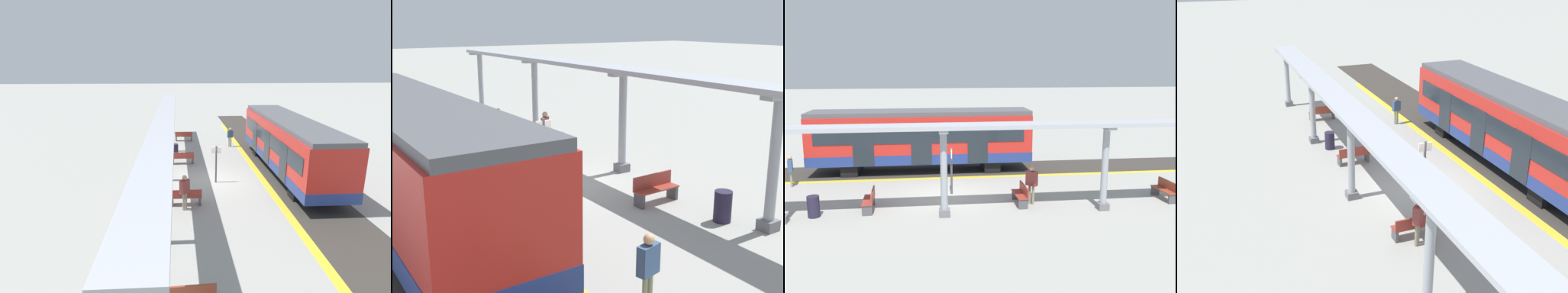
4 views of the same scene
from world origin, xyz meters
The scene contains 16 objects.
ground_plane centered at (0.00, 0.00, 0.00)m, with size 176.00×176.00×0.00m, color #999992.
tactile_edge_strip centered at (-3.02, 0.00, 0.00)m, with size 0.39×33.64×0.01m, color gold.
trackbed centered at (-4.82, 0.00, 0.00)m, with size 3.20×45.64×0.01m, color #38332D.
train_near_carriage centered at (-4.81, -1.18, 1.83)m, with size 2.65×12.26×3.48m.
canopy_pillar_second centered at (2.77, -6.47, 1.81)m, with size 1.10×0.44×3.57m.
canopy_pillar_third centered at (2.77, -0.19, 1.81)m, with size 1.10×0.44×3.57m.
canopy_pillar_fourth centered at (2.77, 6.46, 1.81)m, with size 1.10×0.44×3.57m.
canopy_pillar_fifth centered at (2.77, 13.09, 1.81)m, with size 1.10×0.44×3.57m.
canopy_beam centered at (2.77, -0.03, 3.65)m, with size 1.20×27.04×0.16m, color #A8AAB2.
bench_near_end centered at (1.65, 3.21, 0.44)m, with size 1.51×0.46×0.86m.
bench_far_end centered at (1.76, 9.85, 0.44)m, with size 1.52×0.52×0.86m.
bench_extra_slot centered at (1.67, -3.26, 0.44)m, with size 1.52×0.50×0.86m.
trash_bin centered at (2.22, -5.40, 0.43)m, with size 0.48×0.48×0.87m, color #241F36.
platform_info_sign centered at (-0.17, 0.26, 1.33)m, with size 0.56×0.10×2.20m.
passenger_waiting_near_edge centered at (-2.31, -7.62, 0.99)m, with size 0.49×0.30×1.59m.
passenger_by_the_benches centered at (1.73, 3.64, 1.08)m, with size 0.50×0.52×1.72m.
Camera 2 is at (-7.81, -13.94, 5.32)m, focal length 45.80 mm.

